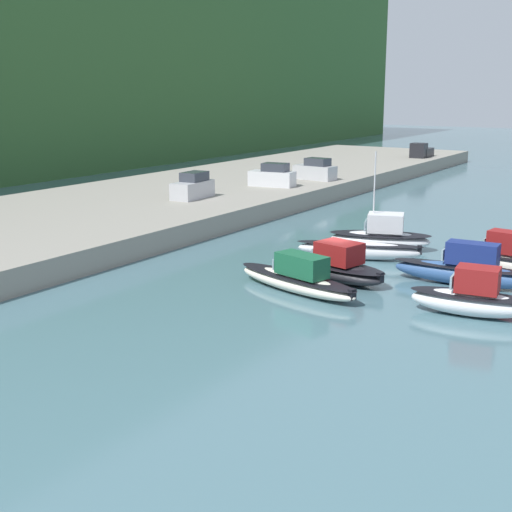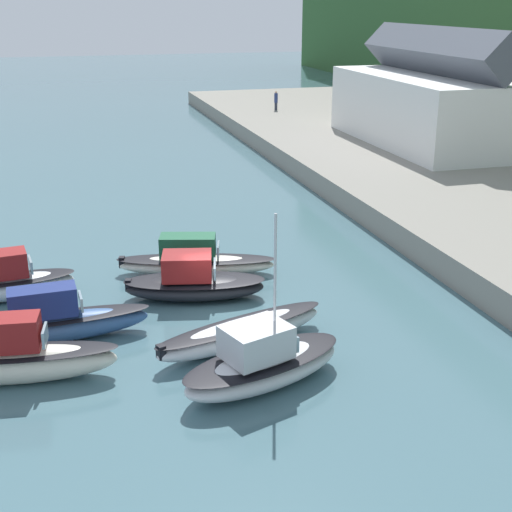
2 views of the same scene
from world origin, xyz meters
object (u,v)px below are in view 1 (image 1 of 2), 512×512
at_px(moored_boat_2, 359,250).
at_px(parked_car_0, 193,187).
at_px(moored_boat_0, 297,278).
at_px(parked_car_1, 315,170).
at_px(pickup_truck_0, 421,151).
at_px(moored_boat_3, 381,236).
at_px(moored_boat_6, 505,260).
at_px(moored_boat_5, 466,270).
at_px(parked_car_2, 273,176).
at_px(moored_boat_1, 335,267).
at_px(moored_boat_4, 472,298).

relative_size(moored_boat_2, parked_car_0, 1.86).
bearing_deg(moored_boat_0, parked_car_1, 41.36).
distance_m(parked_car_0, pickup_truck_0, 44.57).
relative_size(moored_boat_3, moored_boat_6, 0.95).
distance_m(moored_boat_2, moored_boat_6, 8.81).
bearing_deg(moored_boat_5, pickup_truck_0, 19.18).
bearing_deg(parked_car_2, moored_boat_5, -136.80).
bearing_deg(moored_boat_0, moored_boat_2, 17.11).
relative_size(moored_boat_1, parked_car_1, 1.63).
height_order(moored_boat_4, pickup_truck_0, pickup_truck_0).
bearing_deg(parked_car_2, pickup_truck_0, -11.47).
relative_size(moored_boat_6, parked_car_0, 1.74).
bearing_deg(pickup_truck_0, moored_boat_0, 100.84).
relative_size(moored_boat_4, parked_car_0, 1.36).
xyz_separation_m(moored_boat_1, parked_car_1, (28.24, 16.06, 1.69)).
height_order(moored_boat_1, parked_car_0, parked_car_0).
bearing_deg(parked_car_2, parked_car_1, -17.76).
height_order(moored_boat_5, parked_car_1, parked_car_1).
distance_m(moored_boat_3, moored_boat_6, 9.11).
xyz_separation_m(moored_boat_3, moored_boat_6, (-2.71, -8.70, 0.08)).
xyz_separation_m(moored_boat_4, parked_car_0, (14.24, 27.27, 1.62)).
relative_size(moored_boat_4, parked_car_1, 1.35).
distance_m(moored_boat_6, parked_car_1, 32.68).
height_order(moored_boat_2, moored_boat_3, moored_boat_3).
xyz_separation_m(moored_boat_0, parked_car_2, (24.92, 16.47, 1.75)).
height_order(moored_boat_6, parked_car_1, parked_car_1).
bearing_deg(moored_boat_4, parked_car_2, 39.84).
relative_size(parked_car_0, parked_car_2, 0.98).
bearing_deg(moored_boat_1, parked_car_0, 70.64).
height_order(moored_boat_3, moored_boat_4, moored_boat_3).
bearing_deg(parked_car_2, moored_boat_4, -141.55).
height_order(moored_boat_2, pickup_truck_0, pickup_truck_0).
xyz_separation_m(parked_car_0, parked_car_1, (16.25, -2.96, 0.00)).
relative_size(moored_boat_3, moored_boat_4, 1.22).
bearing_deg(moored_boat_3, parked_car_0, 60.55).
bearing_deg(moored_boat_0, parked_car_0, 65.73).
relative_size(moored_boat_4, pickup_truck_0, 1.22).
bearing_deg(moored_boat_6, moored_boat_5, 163.70).
bearing_deg(moored_boat_0, pickup_truck_0, 28.89).
height_order(moored_boat_2, moored_boat_6, moored_boat_6).
height_order(moored_boat_4, parked_car_2, parked_car_2).
height_order(parked_car_0, pickup_truck_0, parked_car_0).
bearing_deg(moored_boat_4, moored_boat_1, 68.00).
bearing_deg(moored_boat_4, parked_car_1, 31.82).
relative_size(parked_car_2, pickup_truck_0, 0.92).
bearing_deg(moored_boat_4, pickup_truck_0, 15.00).
bearing_deg(moored_boat_3, moored_boat_2, 159.44).
bearing_deg(moored_boat_5, parked_car_2, 48.53).
distance_m(moored_boat_2, parked_car_2, 23.09).
xyz_separation_m(moored_boat_5, parked_car_1, (25.36, 22.53, 1.60)).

